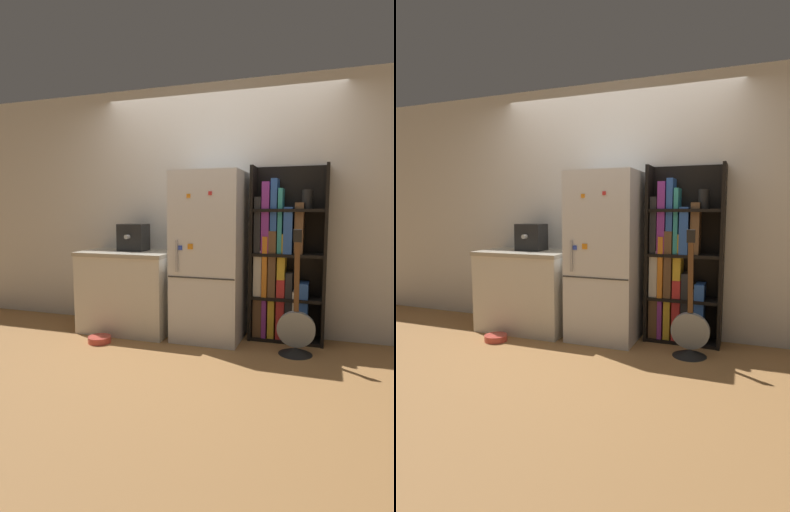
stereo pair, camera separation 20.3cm
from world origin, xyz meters
The scene contains 8 objects.
ground_plane centered at (0.00, 0.00, 0.00)m, with size 16.00×16.00×0.00m, color #A87542.
wall_back centered at (0.00, 0.47, 1.30)m, with size 8.00×0.05×2.60m.
refrigerator centered at (0.00, 0.15, 0.83)m, with size 0.66×0.62×1.67m.
bookshelf centered at (0.70, 0.33, 0.76)m, with size 0.72×0.29×1.72m.
kitchen_counter centered at (-0.90, 0.14, 0.43)m, with size 0.99×0.64×0.86m.
espresso_machine centered at (-0.87, 0.20, 1.00)m, with size 0.29×0.28×0.29m.
guitar centered at (0.87, -0.07, 0.17)m, with size 0.34×0.30×1.13m.
pet_bowl centered at (-0.98, -0.34, 0.03)m, with size 0.22×0.22×0.06m.
Camera 1 is at (1.12, -3.64, 1.29)m, focal length 28.00 mm.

